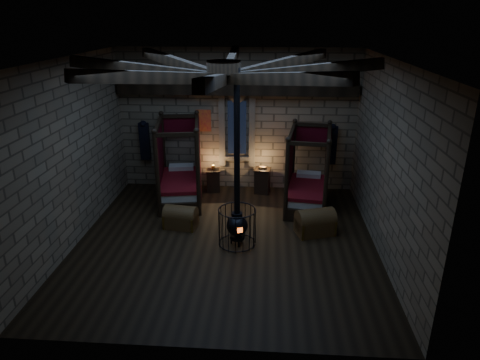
# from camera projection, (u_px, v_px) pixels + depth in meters

# --- Properties ---
(room) EXTENTS (7.02, 7.02, 4.29)m
(room) POSITION_uv_depth(u_px,v_px,m) (224.00, 81.00, 8.91)
(room) COLOR black
(room) RESTS_ON ground
(bed_left) EXTENTS (1.49, 2.35, 2.30)m
(bed_left) POSITION_uv_depth(u_px,v_px,m) (181.00, 181.00, 12.32)
(bed_left) COLOR black
(bed_left) RESTS_ON ground
(bed_right) EXTENTS (1.35, 2.19, 2.17)m
(bed_right) POSITION_uv_depth(u_px,v_px,m) (307.00, 188.00, 11.90)
(bed_right) COLOR black
(bed_right) RESTS_ON ground
(trunk_left) EXTENTS (0.87, 0.63, 0.59)m
(trunk_left) POSITION_uv_depth(u_px,v_px,m) (181.00, 218.00, 10.78)
(trunk_left) COLOR brown
(trunk_left) RESTS_ON ground
(trunk_right) EXTENTS (1.03, 0.82, 0.67)m
(trunk_right) POSITION_uv_depth(u_px,v_px,m) (315.00, 223.00, 10.45)
(trunk_right) COLOR brown
(trunk_right) RESTS_ON ground
(nightstand_left) EXTENTS (0.48, 0.46, 0.84)m
(nightstand_left) POSITION_uv_depth(u_px,v_px,m) (213.00, 180.00, 12.97)
(nightstand_left) COLOR black
(nightstand_left) RESTS_ON ground
(nightstand_right) EXTENTS (0.53, 0.51, 0.83)m
(nightstand_right) POSITION_uv_depth(u_px,v_px,m) (262.00, 180.00, 12.84)
(nightstand_right) COLOR black
(nightstand_right) RESTS_ON ground
(stove) EXTENTS (0.88, 0.88, 4.05)m
(stove) POSITION_uv_depth(u_px,v_px,m) (237.00, 222.00, 9.86)
(stove) COLOR black
(stove) RESTS_ON ground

